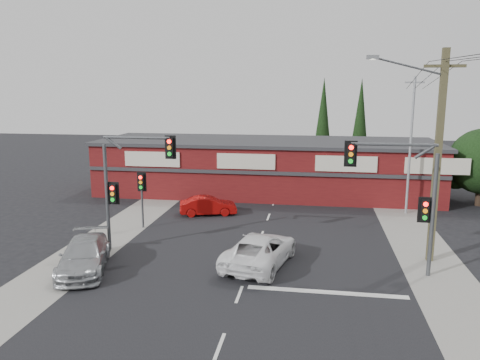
# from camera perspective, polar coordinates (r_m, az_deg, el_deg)

# --- Properties ---
(ground) EXTENTS (120.00, 120.00, 0.00)m
(ground) POSITION_cam_1_polar(r_m,az_deg,el_deg) (21.55, 0.90, -11.29)
(ground) COLOR black
(ground) RESTS_ON ground
(road_strip) EXTENTS (14.00, 70.00, 0.01)m
(road_strip) POSITION_cam_1_polar(r_m,az_deg,el_deg) (26.20, 2.49, -7.17)
(road_strip) COLOR black
(road_strip) RESTS_ON ground
(verge_left) EXTENTS (3.00, 70.00, 0.02)m
(verge_left) POSITION_cam_1_polar(r_m,az_deg,el_deg) (28.41, -14.89, -6.07)
(verge_left) COLOR gray
(verge_left) RESTS_ON ground
(verge_right) EXTENTS (3.00, 70.00, 0.02)m
(verge_right) POSITION_cam_1_polar(r_m,az_deg,el_deg) (26.65, 21.12, -7.60)
(verge_right) COLOR gray
(verge_right) RESTS_ON ground
(stop_line) EXTENTS (6.50, 0.35, 0.01)m
(stop_line) POSITION_cam_1_polar(r_m,az_deg,el_deg) (19.99, 10.51, -13.29)
(stop_line) COLOR silver
(stop_line) RESTS_ON ground
(white_suv) EXTENTS (3.52, 5.72, 1.48)m
(white_suv) POSITION_cam_1_polar(r_m,az_deg,el_deg) (22.28, 2.44, -8.50)
(white_suv) COLOR white
(white_suv) RESTS_ON ground
(silver_suv) EXTENTS (3.44, 5.30, 1.43)m
(silver_suv) POSITION_cam_1_polar(r_m,az_deg,el_deg) (22.77, -18.48, -8.71)
(silver_suv) COLOR #A8ABAD
(silver_suv) RESTS_ON ground
(red_sedan) EXTENTS (3.94, 2.27, 1.23)m
(red_sedan) POSITION_cam_1_polar(r_m,az_deg,el_deg) (30.98, -3.90, -3.14)
(red_sedan) COLOR #9C0B09
(red_sedan) RESTS_ON ground
(lane_dashes) EXTENTS (0.12, 48.78, 0.01)m
(lane_dashes) POSITION_cam_1_polar(r_m,az_deg,el_deg) (26.76, 2.64, -6.75)
(lane_dashes) COLOR silver
(lane_dashes) RESTS_ON ground
(shop_building) EXTENTS (27.30, 8.40, 4.22)m
(shop_building) POSITION_cam_1_polar(r_m,az_deg,el_deg) (37.41, 3.16, 1.71)
(shop_building) COLOR #501011
(shop_building) RESTS_ON ground
(conifer_near) EXTENTS (1.80, 1.80, 9.25)m
(conifer_near) POSITION_cam_1_polar(r_m,az_deg,el_deg) (43.82, 10.09, 7.32)
(conifer_near) COLOR #2D2116
(conifer_near) RESTS_ON ground
(conifer_far) EXTENTS (1.80, 1.80, 9.25)m
(conifer_far) POSITION_cam_1_polar(r_m,az_deg,el_deg) (46.00, 14.46, 7.32)
(conifer_far) COLOR #2D2116
(conifer_far) RESTS_ON ground
(traffic_mast_left) EXTENTS (3.77, 0.27, 5.97)m
(traffic_mast_left) POSITION_cam_1_polar(r_m,az_deg,el_deg) (24.01, -13.72, 0.51)
(traffic_mast_left) COLOR #47494C
(traffic_mast_left) RESTS_ON ground
(traffic_mast_right) EXTENTS (3.96, 0.27, 5.97)m
(traffic_mast_right) POSITION_cam_1_polar(r_m,az_deg,el_deg) (21.54, 19.72, -0.97)
(traffic_mast_right) COLOR #47494C
(traffic_mast_right) RESTS_ON ground
(pedestal_signal) EXTENTS (0.55, 0.27, 3.38)m
(pedestal_signal) POSITION_cam_1_polar(r_m,az_deg,el_deg) (28.23, -11.90, -1.02)
(pedestal_signal) COLOR #47494C
(pedestal_signal) RESTS_ON ground
(utility_pole) EXTENTS (4.38, 0.59, 10.00)m
(utility_pole) POSITION_cam_1_polar(r_m,az_deg,el_deg) (23.54, 22.69, 3.38)
(utility_pole) COLOR brown
(utility_pole) RESTS_ON ground
(steel_pole) EXTENTS (1.20, 0.16, 9.00)m
(steel_pole) POSITION_cam_1_polar(r_m,az_deg,el_deg) (32.51, 20.08, 4.22)
(steel_pole) COLOR gray
(steel_pole) RESTS_ON ground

